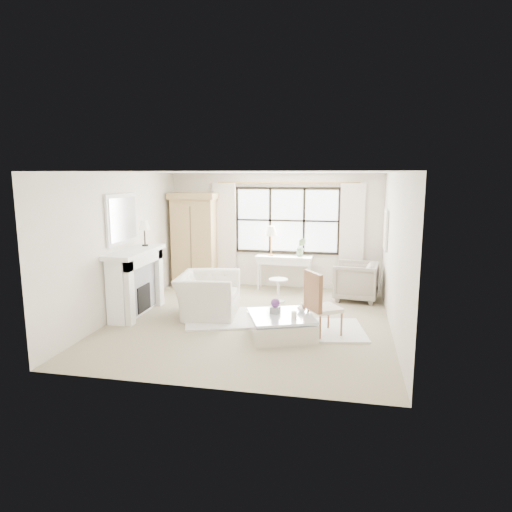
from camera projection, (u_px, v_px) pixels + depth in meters
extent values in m
plane|color=tan|center=(250.00, 321.00, 8.41)|extent=(5.50, 5.50, 0.00)
plane|color=white|center=(250.00, 172.00, 7.94)|extent=(5.50, 5.50, 0.00)
plane|color=white|center=(274.00, 231.00, 10.83)|extent=(5.00, 0.00, 5.00)
plane|color=silver|center=(202.00, 284.00, 5.52)|extent=(5.00, 0.00, 5.00)
plane|color=silver|center=(122.00, 245.00, 8.67)|extent=(0.00, 5.50, 5.50)
plane|color=beige|center=(395.00, 253.00, 7.69)|extent=(0.00, 5.50, 5.50)
cube|color=silver|center=(287.00, 221.00, 10.71)|extent=(2.40, 0.02, 1.50)
cylinder|color=#B5883E|center=(287.00, 183.00, 10.50)|extent=(3.30, 0.04, 0.04)
cube|color=silver|center=(225.00, 235.00, 10.99)|extent=(0.55, 0.10, 2.47)
cube|color=white|center=(352.00, 238.00, 10.40)|extent=(0.55, 0.10, 2.47)
cube|color=white|center=(134.00, 284.00, 8.76)|extent=(0.34, 1.50, 1.18)
cube|color=#B6B6BD|center=(142.00, 287.00, 8.73)|extent=(0.03, 1.22, 0.97)
cube|color=black|center=(143.00, 298.00, 8.77)|extent=(0.06, 0.52, 0.50)
cube|color=white|center=(134.00, 252.00, 8.64)|extent=(0.58, 1.66, 0.08)
cube|color=silver|center=(122.00, 219.00, 8.57)|extent=(0.05, 1.15, 0.95)
cube|color=silver|center=(123.00, 219.00, 8.57)|extent=(0.02, 1.00, 0.80)
cube|color=silver|center=(386.00, 230.00, 9.30)|extent=(0.04, 0.62, 0.82)
cube|color=beige|center=(385.00, 230.00, 9.30)|extent=(0.01, 0.52, 0.72)
cylinder|color=black|center=(145.00, 245.00, 9.07)|extent=(0.12, 0.12, 0.03)
cylinder|color=black|center=(145.00, 237.00, 9.05)|extent=(0.03, 0.03, 0.30)
cone|color=#FAEDCC|center=(144.00, 225.00, 9.00)|extent=(0.22, 0.22, 0.18)
cube|color=tan|center=(195.00, 243.00, 10.94)|extent=(1.00, 0.60, 2.10)
cube|color=tan|center=(194.00, 196.00, 10.75)|extent=(1.12, 0.70, 0.14)
cube|color=white|center=(284.00, 261.00, 10.62)|extent=(1.25, 0.45, 0.14)
cube|color=white|center=(284.00, 257.00, 10.61)|extent=(1.31, 0.49, 0.06)
cylinder|color=#B98340|center=(271.00, 255.00, 10.66)|extent=(0.14, 0.14, 0.03)
cylinder|color=#B98340|center=(271.00, 244.00, 10.62)|extent=(0.02, 0.02, 0.46)
cone|color=#EDE4C2|center=(271.00, 231.00, 10.56)|extent=(0.28, 0.28, 0.22)
imported|color=#607A51|center=(301.00, 247.00, 10.51)|extent=(0.24, 0.20, 0.43)
cylinder|color=silver|center=(278.00, 301.00, 9.65)|extent=(0.26, 0.26, 0.03)
cylinder|color=silver|center=(278.00, 291.00, 9.61)|extent=(0.06, 0.06, 0.44)
cylinder|color=silver|center=(278.00, 280.00, 9.56)|extent=(0.40, 0.40, 0.03)
cube|color=silver|center=(235.00, 318.00, 8.54)|extent=(2.12, 1.79, 0.03)
cube|color=white|center=(316.00, 330.00, 7.88)|extent=(1.83, 1.50, 0.03)
imported|color=silver|center=(208.00, 295.00, 8.68)|extent=(1.20, 1.34, 0.80)
imported|color=gray|center=(356.00, 281.00, 9.78)|extent=(1.01, 0.99, 0.82)
cube|color=white|center=(325.00, 309.00, 7.59)|extent=(0.65, 0.65, 0.07)
cube|color=#8D5D3B|center=(313.00, 291.00, 7.45)|extent=(0.30, 0.43, 0.60)
cube|color=white|center=(281.00, 328.00, 7.56)|extent=(1.29, 1.29, 0.32)
cube|color=silver|center=(281.00, 316.00, 7.52)|extent=(1.29, 1.29, 0.04)
cube|color=slate|center=(275.00, 310.00, 7.59)|extent=(0.17, 0.17, 0.11)
sphere|color=#623078|center=(275.00, 303.00, 7.57)|extent=(0.15, 0.15, 0.15)
cylinder|color=white|center=(294.00, 315.00, 7.31)|extent=(0.09, 0.09, 0.12)
imported|color=silver|center=(302.00, 307.00, 7.67)|extent=(0.16, 0.16, 0.15)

